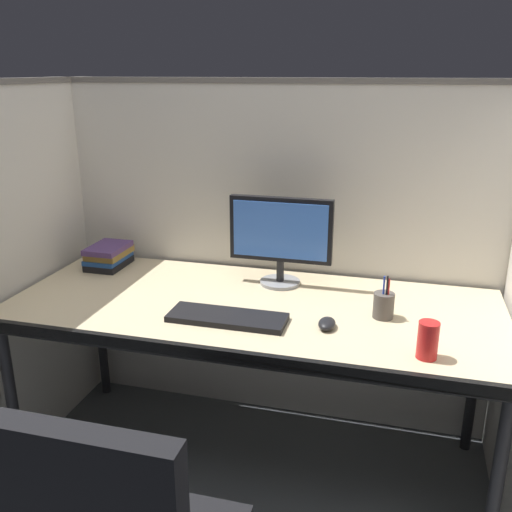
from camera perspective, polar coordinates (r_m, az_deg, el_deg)
name	(u,v)px	position (r m, az deg, el deg)	size (l,w,h in m)	color
cubicle_partition_rear	(278,257)	(2.56, 2.27, -0.07)	(2.21, 0.06, 1.57)	beige
cubicle_partition_left	(14,277)	(2.51, -23.46, -2.02)	(0.06, 1.41, 1.57)	beige
desk	(252,317)	(2.19, -0.42, -6.22)	(1.90, 0.80, 0.74)	beige
monitor_center	(281,235)	(2.31, 2.53, 2.15)	(0.43, 0.17, 0.37)	gray
keyboard_main	(227,318)	(2.04, -2.95, -6.30)	(0.43, 0.15, 0.02)	black
computer_mouse	(327,324)	(1.99, 7.25, -6.86)	(0.06, 0.10, 0.04)	black
soda_can	(428,340)	(1.84, 17.13, -8.22)	(0.07, 0.07, 0.12)	red
pen_cup	(384,305)	(2.09, 12.90, -4.91)	(0.08, 0.08, 0.17)	#4C4742
book_stack	(109,256)	(2.65, -14.80, 0.04)	(0.16, 0.23, 0.10)	black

